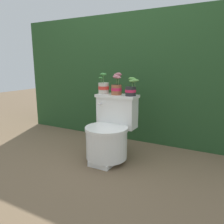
{
  "coord_description": "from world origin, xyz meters",
  "views": [
    {
      "loc": [
        1.12,
        -1.8,
        0.97
      ],
      "look_at": [
        0.09,
        0.13,
        0.5
      ],
      "focal_mm": 35.0,
      "sensor_mm": 36.0,
      "label": 1
    }
  ],
  "objects_px": {
    "potted_plant_midleft": "(117,86)",
    "potted_plant_middle": "(131,89)",
    "potted_plant_left": "(104,87)",
    "toilet": "(110,133)"
  },
  "relations": [
    {
      "from": "potted_plant_midleft",
      "to": "potted_plant_middle",
      "type": "bearing_deg",
      "value": -3.69
    },
    {
      "from": "potted_plant_left",
      "to": "potted_plant_midleft",
      "type": "bearing_deg",
      "value": 1.82
    },
    {
      "from": "toilet",
      "to": "potted_plant_middle",
      "type": "xyz_separation_m",
      "value": [
        0.17,
        0.14,
        0.45
      ]
    },
    {
      "from": "potted_plant_left",
      "to": "potted_plant_middle",
      "type": "xyz_separation_m",
      "value": [
        0.32,
        -0.01,
        -0.0
      ]
    },
    {
      "from": "potted_plant_left",
      "to": "potted_plant_middle",
      "type": "bearing_deg",
      "value": -1.05
    },
    {
      "from": "toilet",
      "to": "potted_plant_midleft",
      "type": "height_order",
      "value": "potted_plant_midleft"
    },
    {
      "from": "toilet",
      "to": "potted_plant_left",
      "type": "xyz_separation_m",
      "value": [
        -0.16,
        0.15,
        0.45
      ]
    },
    {
      "from": "potted_plant_left",
      "to": "potted_plant_midleft",
      "type": "relative_size",
      "value": 0.99
    },
    {
      "from": "potted_plant_midleft",
      "to": "potted_plant_middle",
      "type": "height_order",
      "value": "potted_plant_midleft"
    },
    {
      "from": "toilet",
      "to": "potted_plant_left",
      "type": "distance_m",
      "value": 0.5
    }
  ]
}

